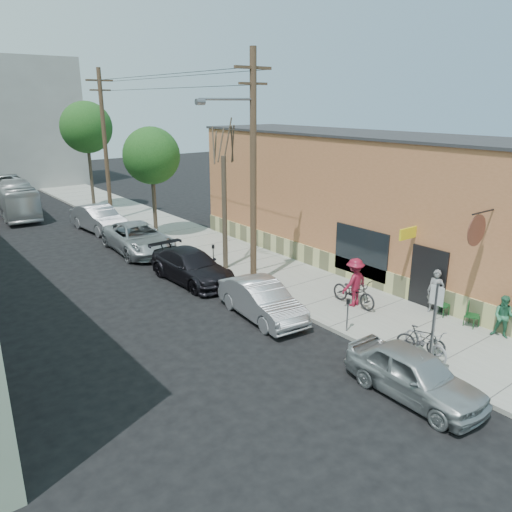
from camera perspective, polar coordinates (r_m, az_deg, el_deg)
ground at (r=17.51m, az=3.71°, el=-10.24°), size 120.00×120.00×0.00m
sidewalk at (r=28.06m, az=-4.57°, el=0.67°), size 4.50×58.00×0.15m
cafe_building at (r=25.91m, az=11.61°, el=6.32°), size 6.60×20.20×6.61m
sign_post at (r=16.08m, az=19.71°, el=-6.67°), size 0.07×0.45×2.80m
parking_meter_near at (r=18.15m, az=10.45°, el=-6.04°), size 0.14×0.14×1.24m
parking_meter_far at (r=24.48m, az=-4.90°, el=0.38°), size 0.14×0.14×1.24m
utility_pole_near at (r=21.23m, az=-0.44°, el=10.06°), size 3.57×0.28×10.00m
utility_pole_far at (r=35.64m, az=-16.88°, el=12.18°), size 1.80×0.28×10.00m
tree_bare at (r=24.10m, az=-3.61°, el=4.84°), size 0.24×0.24×5.49m
tree_leafy_mid at (r=30.20m, az=-11.86°, el=11.13°), size 3.32×3.32×6.55m
tree_leafy_far at (r=39.69m, az=-18.82°, el=13.73°), size 3.75×3.75×7.96m
patio_chair_a at (r=19.99m, az=23.47°, el=-6.24°), size 0.66×0.66×0.88m
patio_chair_b at (r=20.57m, az=20.54°, el=-5.22°), size 0.63×0.63×0.88m
patron_grey at (r=20.57m, az=19.83°, el=-3.84°), size 0.55×0.72×1.75m
patron_green at (r=19.46m, az=26.50°, el=-6.24°), size 0.78×0.89×1.53m
cyclist at (r=20.39m, az=11.20°, el=-2.95°), size 1.31×0.79×1.98m
cyclist_bike at (r=20.54m, az=11.13°, el=-4.08°), size 0.79×2.15×1.12m
parked_bike_a at (r=17.37m, az=18.34°, el=-9.09°), size 1.08×1.61×0.95m
parked_bike_b at (r=17.27m, az=18.87°, el=-9.24°), size 1.05×1.96×0.98m
car_0 at (r=15.14m, az=17.64°, el=-12.74°), size 1.79×4.22×1.42m
car_1 at (r=19.34m, az=0.66°, el=-5.06°), size 1.95×4.53×1.45m
car_2 at (r=23.39m, az=-7.39°, el=-1.16°), size 2.27×5.14×1.47m
car_3 at (r=28.46m, az=-13.29°, el=2.00°), size 3.01×5.90×1.60m
car_4 at (r=33.77m, az=-17.51°, el=4.10°), size 2.18×5.17×1.66m
bus at (r=40.92m, az=-25.94°, el=6.02°), size 2.92×9.39×2.57m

